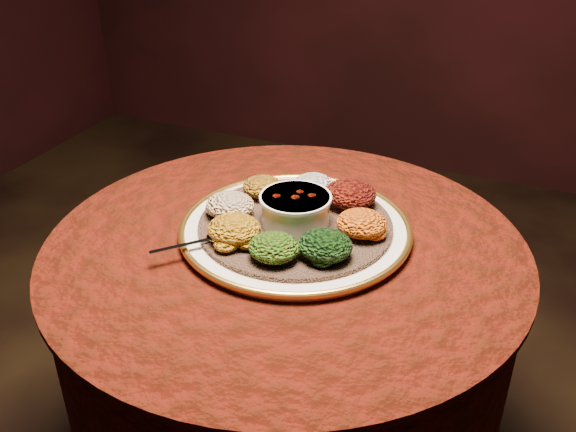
% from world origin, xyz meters
% --- Properties ---
extents(table, '(0.96, 0.96, 0.73)m').
position_xyz_m(table, '(0.00, 0.00, 0.55)').
color(table, black).
rests_on(table, ground).
extents(platter, '(0.52, 0.52, 0.02)m').
position_xyz_m(platter, '(0.01, 0.04, 0.75)').
color(platter, silver).
rests_on(platter, table).
extents(injera, '(0.51, 0.51, 0.01)m').
position_xyz_m(injera, '(0.01, 0.04, 0.76)').
color(injera, brown).
rests_on(injera, platter).
extents(stew_bowl, '(0.14, 0.14, 0.06)m').
position_xyz_m(stew_bowl, '(0.01, 0.04, 0.80)').
color(stew_bowl, silver).
rests_on(stew_bowl, injera).
extents(spoon, '(0.12, 0.12, 0.01)m').
position_xyz_m(spoon, '(-0.11, -0.09, 0.77)').
color(spoon, silver).
rests_on(spoon, injera).
extents(portion_ayib, '(0.09, 0.08, 0.04)m').
position_xyz_m(portion_ayib, '(-0.01, 0.17, 0.78)').
color(portion_ayib, silver).
rests_on(portion_ayib, injera).
extents(portion_kitfo, '(0.11, 0.10, 0.05)m').
position_xyz_m(portion_kitfo, '(0.08, 0.15, 0.79)').
color(portion_kitfo, black).
rests_on(portion_kitfo, injera).
extents(portion_tikil, '(0.10, 0.09, 0.05)m').
position_xyz_m(portion_tikil, '(0.14, 0.05, 0.79)').
color(portion_tikil, '#B47C0F').
rests_on(portion_tikil, injera).
extents(portion_gomen, '(0.10, 0.10, 0.05)m').
position_xyz_m(portion_gomen, '(0.10, -0.06, 0.79)').
color(portion_gomen, black).
rests_on(portion_gomen, injera).
extents(portion_mixveg, '(0.10, 0.09, 0.05)m').
position_xyz_m(portion_mixveg, '(0.02, -0.10, 0.78)').
color(portion_mixveg, '#A3430A').
rests_on(portion_mixveg, injera).
extents(portion_kik, '(0.10, 0.10, 0.05)m').
position_xyz_m(portion_kik, '(-0.07, -0.07, 0.79)').
color(portion_kik, '#BD7610').
rests_on(portion_kik, injera).
extents(portion_timatim, '(0.10, 0.09, 0.05)m').
position_xyz_m(portion_timatim, '(-0.13, 0.01, 0.79)').
color(portion_timatim, maroon).
rests_on(portion_timatim, injera).
extents(portion_shiro, '(0.09, 0.08, 0.04)m').
position_xyz_m(portion_shiro, '(-0.10, 0.12, 0.78)').
color(portion_shiro, '#986512').
rests_on(portion_shiro, injera).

